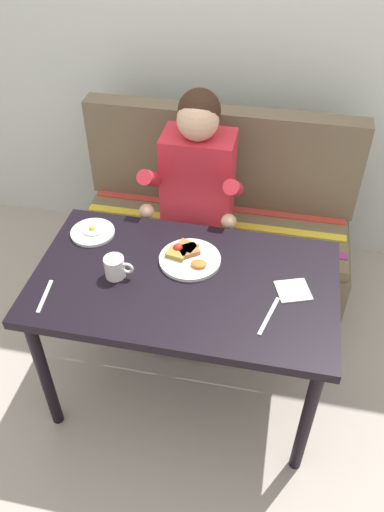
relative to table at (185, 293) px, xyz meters
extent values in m
plane|color=#A49A8E|center=(0.00, 0.00, -0.65)|extent=(8.00, 8.00, 0.00)
cube|color=silver|center=(0.00, 1.27, 0.65)|extent=(4.40, 0.10, 2.60)
cube|color=black|center=(0.00, 0.00, 0.06)|extent=(1.20, 0.70, 0.04)
cylinder|color=black|center=(-0.54, -0.29, -0.30)|extent=(0.05, 0.05, 0.69)
cylinder|color=black|center=(0.54, -0.29, -0.30)|extent=(0.05, 0.05, 0.69)
cylinder|color=black|center=(-0.54, 0.29, -0.30)|extent=(0.05, 0.05, 0.69)
cylinder|color=black|center=(0.54, 0.29, -0.30)|extent=(0.05, 0.05, 0.69)
cube|color=brown|center=(0.00, 0.72, -0.45)|extent=(1.44, 0.56, 0.40)
cube|color=brown|center=(0.00, 0.72, -0.22)|extent=(1.40, 0.52, 0.06)
cube|color=brown|center=(0.00, 0.94, 0.08)|extent=(1.44, 0.12, 0.54)
cube|color=#93387A|center=(0.00, 0.58, -0.18)|extent=(1.38, 0.05, 0.01)
cube|color=yellow|center=(0.00, 0.72, -0.18)|extent=(1.38, 0.05, 0.01)
cube|color=#C63D33|center=(0.00, 0.86, -0.18)|extent=(1.38, 0.05, 0.01)
cube|color=red|center=(-0.07, 0.66, 0.11)|extent=(0.34, 0.22, 0.48)
sphere|color=#DBAD89|center=(-0.07, 0.64, 0.44)|extent=(0.19, 0.19, 0.19)
sphere|color=#331E14|center=(-0.07, 0.67, 0.47)|extent=(0.19, 0.19, 0.19)
cylinder|color=red|center=(-0.26, 0.52, 0.18)|extent=(0.07, 0.29, 0.23)
cylinder|color=red|center=(0.12, 0.52, 0.18)|extent=(0.07, 0.29, 0.23)
sphere|color=#DBAD89|center=(-0.26, 0.40, 0.08)|extent=(0.07, 0.07, 0.07)
sphere|color=#DBAD89|center=(0.12, 0.40, 0.08)|extent=(0.07, 0.07, 0.07)
cylinder|color=#232333|center=(-0.16, 0.49, -0.13)|extent=(0.09, 0.34, 0.09)
cylinder|color=#232333|center=(-0.16, 0.32, -0.39)|extent=(0.08, 0.08, 0.52)
cube|color=black|center=(-0.16, 0.26, -0.62)|extent=(0.09, 0.20, 0.05)
cylinder|color=#232333|center=(0.01, 0.49, -0.13)|extent=(0.09, 0.34, 0.09)
cylinder|color=#232333|center=(0.01, 0.32, -0.39)|extent=(0.08, 0.08, 0.52)
cube|color=black|center=(0.01, 0.26, -0.62)|extent=(0.09, 0.20, 0.05)
cylinder|color=white|center=(0.00, 0.11, 0.09)|extent=(0.25, 0.25, 0.02)
cube|color=#A06430|center=(-0.03, 0.16, 0.11)|extent=(0.10, 0.09, 0.02)
cube|color=olive|center=(-0.06, 0.12, 0.11)|extent=(0.09, 0.08, 0.02)
cube|color=#9B5D31|center=(-0.01, 0.14, 0.11)|extent=(0.10, 0.10, 0.02)
sphere|color=red|center=(-0.06, 0.14, 0.12)|extent=(0.04, 0.04, 0.04)
ellipsoid|color=#CC6623|center=(0.04, 0.07, 0.11)|extent=(0.06, 0.05, 0.02)
cylinder|color=white|center=(-0.45, 0.20, 0.09)|extent=(0.19, 0.19, 0.01)
ellipsoid|color=white|center=(-0.45, 0.20, 0.10)|extent=(0.09, 0.08, 0.01)
sphere|color=yellow|center=(-0.45, 0.20, 0.11)|extent=(0.03, 0.03, 0.03)
cylinder|color=white|center=(-0.27, -0.04, 0.13)|extent=(0.08, 0.08, 0.09)
cylinder|color=brown|center=(-0.27, -0.04, 0.17)|extent=(0.07, 0.07, 0.01)
torus|color=white|center=(-0.22, -0.04, 0.13)|extent=(0.05, 0.01, 0.05)
cube|color=silver|center=(0.42, 0.02, 0.09)|extent=(0.16, 0.15, 0.01)
cube|color=silver|center=(-0.50, -0.20, 0.08)|extent=(0.03, 0.17, 0.00)
cube|color=silver|center=(0.34, -0.13, 0.08)|extent=(0.07, 0.20, 0.00)
camera|label=1|loc=(0.32, -1.42, 1.49)|focal=36.14mm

